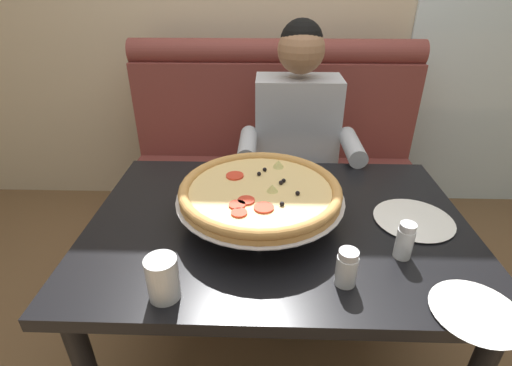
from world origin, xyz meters
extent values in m
plane|color=brown|center=(0.00, 0.00, 0.00)|extent=(16.00, 16.00, 0.00)
cube|color=brown|center=(0.00, 0.77, 0.23)|extent=(1.63, 0.60, 0.46)
cube|color=brown|center=(0.00, 1.16, 0.69)|extent=(1.63, 0.18, 0.65)
cylinder|color=brown|center=(0.00, 1.16, 1.06)|extent=(1.63, 0.14, 0.14)
cube|color=black|center=(0.00, 0.00, 0.71)|extent=(1.23, 0.86, 0.04)
cylinder|color=black|center=(-0.54, 0.36, 0.35)|extent=(0.06, 0.06, 0.69)
cylinder|color=black|center=(0.54, 0.36, 0.35)|extent=(0.06, 0.06, 0.69)
cube|color=#2D3342|center=(0.10, 0.52, 0.54)|extent=(0.34, 0.40, 0.15)
cylinder|color=#2D3342|center=(0.00, 0.27, 0.23)|extent=(0.11, 0.11, 0.46)
cylinder|color=#2D3342|center=(0.20, 0.27, 0.23)|extent=(0.11, 0.11, 0.46)
cube|color=#B2B7C1|center=(0.10, 0.74, 0.74)|extent=(0.40, 0.22, 0.56)
cylinder|color=#B2B7C1|center=(-0.13, 0.52, 0.77)|extent=(0.08, 0.28, 0.08)
cylinder|color=#B2B7C1|center=(0.33, 0.52, 0.77)|extent=(0.08, 0.28, 0.08)
sphere|color=#997051|center=(0.10, 0.72, 1.15)|extent=(0.21, 0.21, 0.21)
sphere|color=black|center=(0.10, 0.73, 1.18)|extent=(0.19, 0.19, 0.19)
cylinder|color=silver|center=(-0.06, -0.14, 0.77)|extent=(0.01, 0.01, 0.08)
cylinder|color=silver|center=(-0.18, 0.07, 0.77)|extent=(0.01, 0.01, 0.08)
cylinder|color=silver|center=(0.06, 0.07, 0.77)|extent=(0.01, 0.01, 0.08)
torus|color=silver|center=(-0.06, 0.00, 0.81)|extent=(0.29, 0.29, 0.01)
cylinder|color=silver|center=(-0.06, 0.00, 0.82)|extent=(0.53, 0.53, 0.00)
cylinder|color=tan|center=(-0.06, 0.00, 0.83)|extent=(0.50, 0.50, 0.02)
torus|color=tan|center=(-0.06, 0.00, 0.85)|extent=(0.51, 0.51, 0.03)
cylinder|color=#E5C17A|center=(-0.06, 0.00, 0.84)|extent=(0.44, 0.44, 0.01)
cylinder|color=red|center=(-0.12, -0.14, 0.85)|extent=(0.05, 0.05, 0.01)
cylinder|color=red|center=(-0.05, -0.11, 0.85)|extent=(0.06, 0.06, 0.01)
cylinder|color=red|center=(-0.15, 0.08, 0.85)|extent=(0.06, 0.06, 0.01)
cylinder|color=red|center=(-0.12, -0.10, 0.85)|extent=(0.05, 0.05, 0.01)
cylinder|color=red|center=(-0.10, -0.08, 0.85)|extent=(0.05, 0.05, 0.01)
sphere|color=black|center=(0.01, 0.04, 0.85)|extent=(0.01, 0.01, 0.01)
sphere|color=black|center=(-0.07, 0.09, 0.85)|extent=(0.01, 0.01, 0.01)
sphere|color=black|center=(0.01, -0.10, 0.85)|extent=(0.01, 0.01, 0.01)
sphere|color=black|center=(0.01, 0.03, 0.85)|extent=(0.01, 0.01, 0.01)
sphere|color=black|center=(-0.05, 0.12, 0.85)|extent=(0.01, 0.01, 0.01)
sphere|color=black|center=(0.05, -0.03, 0.85)|extent=(0.01, 0.01, 0.01)
cone|color=#CCC675|center=(0.00, 0.15, 0.86)|extent=(0.04, 0.04, 0.02)
cone|color=#CCC675|center=(-0.02, -0.01, 0.86)|extent=(0.04, 0.04, 0.02)
cone|color=#CCC675|center=(0.00, 0.16, 0.86)|extent=(0.04, 0.04, 0.02)
cylinder|color=white|center=(0.17, -0.28, 0.77)|extent=(0.06, 0.06, 0.08)
cylinder|color=#A82D19|center=(0.17, -0.28, 0.76)|extent=(0.05, 0.05, 0.05)
cylinder|color=silver|center=(0.17, -0.28, 0.83)|extent=(0.05, 0.05, 0.02)
cylinder|color=white|center=(0.35, -0.17, 0.78)|extent=(0.05, 0.05, 0.09)
cylinder|color=silver|center=(0.35, -0.17, 0.76)|extent=(0.04, 0.04, 0.05)
cylinder|color=silver|center=(0.35, -0.17, 0.83)|extent=(0.04, 0.04, 0.02)
cylinder|color=white|center=(0.46, -0.37, 0.74)|extent=(0.15, 0.15, 0.01)
cone|color=white|center=(0.46, -0.37, 0.74)|extent=(0.21, 0.21, 0.01)
cylinder|color=white|center=(0.44, 0.01, 0.74)|extent=(0.18, 0.18, 0.01)
cone|color=white|center=(0.44, 0.01, 0.74)|extent=(0.25, 0.25, 0.01)
cylinder|color=silver|center=(-0.29, -0.34, 0.79)|extent=(0.08, 0.08, 0.12)
cylinder|color=gold|center=(-0.29, -0.34, 0.77)|extent=(0.07, 0.07, 0.08)
cylinder|color=black|center=(1.14, 2.26, 0.22)|extent=(0.02, 0.02, 0.44)
cylinder|color=black|center=(1.12, 2.00, 0.22)|extent=(0.02, 0.02, 0.44)
cylinder|color=black|center=(1.40, 2.24, 0.22)|extent=(0.02, 0.02, 0.44)
cylinder|color=black|center=(1.38, 1.98, 0.22)|extent=(0.02, 0.02, 0.44)
cylinder|color=black|center=(1.26, 2.12, 0.45)|extent=(0.40, 0.40, 0.02)
cube|color=black|center=(1.42, 2.11, 0.65)|extent=(0.05, 0.32, 0.42)
camera|label=1|loc=(-0.04, -1.02, 1.43)|focal=26.48mm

